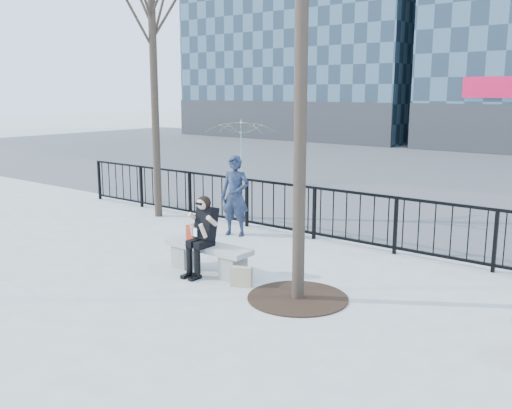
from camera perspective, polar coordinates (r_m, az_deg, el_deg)
The scene contains 11 objects.
ground at distance 9.79m, azimuth -4.77°, elevation -6.76°, with size 120.00×120.00×0.00m, color #A2A29D.
street_surface at distance 22.90m, azimuth 21.76°, elevation 2.90°, with size 60.00×23.00×0.01m, color #474747.
railing at distance 11.94m, azimuth 5.04°, elevation -0.71°, with size 14.00×0.06×1.10m.
tree_left at distance 14.05m, azimuth -10.40°, elevation 18.62°, with size 2.80×2.80×6.50m.
tree_grate at distance 8.60m, azimuth 4.20°, elevation -9.29°, with size 1.50×1.50×0.02m, color black.
bench_main at distance 9.71m, azimuth -4.80°, elevation -5.07°, with size 1.65×0.46×0.49m.
seated_woman at distance 9.50m, azimuth -5.50°, elevation -3.14°, with size 0.50×0.64×1.34m.
handbag at distance 9.85m, azimuth -6.12°, elevation -2.90°, with size 0.33×0.15×0.27m, color maroon.
shopping_bag at distance 9.03m, azimuth -1.47°, elevation -7.22°, with size 0.34×0.12×0.32m, color beige.
standing_man at distance 12.03m, azimuth -2.09°, elevation 0.88°, with size 0.62×0.41×1.71m, color black.
vendor_umbrella at distance 18.71m, azimuth -1.57°, elevation 5.30°, with size 2.34×2.39×2.15m, color yellow.
Camera 1 is at (6.38, -6.78, 3.03)m, focal length 40.00 mm.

